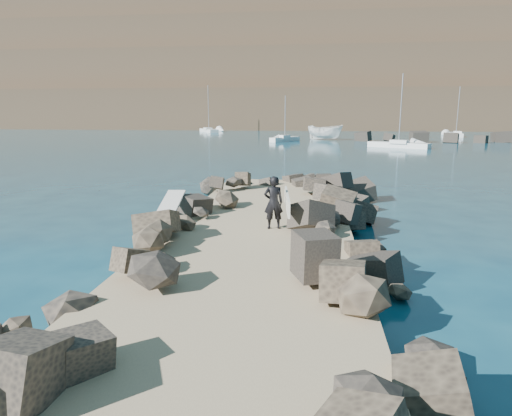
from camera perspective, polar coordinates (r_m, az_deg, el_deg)
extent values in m
plane|color=#0F384C|center=(15.35, 0.45, -4.71)|extent=(800.00, 800.00, 0.00)
cube|color=#8C7759|center=(13.37, -0.52, -5.93)|extent=(6.00, 26.00, 0.60)
cube|color=black|center=(14.42, -11.79, -4.01)|extent=(2.60, 22.00, 1.00)
cube|color=black|center=(13.74, 11.88, -4.82)|extent=(2.60, 22.00, 1.00)
cube|color=#2D4919|center=(175.19, 10.00, 15.66)|extent=(360.00, 140.00, 32.00)
cube|color=silver|center=(16.50, -10.69, 0.00)|extent=(0.88, 2.66, 0.09)
imported|color=white|center=(72.70, 8.62, 9.35)|extent=(6.39, 4.98, 2.34)
imported|color=black|center=(14.98, 2.20, 0.68)|extent=(0.71, 0.55, 1.75)
cube|color=silver|center=(14.94, 3.92, 0.83)|extent=(0.30, 2.17, 0.68)
cube|color=silver|center=(59.09, 17.39, 7.45)|extent=(7.25, 5.18, 0.80)
cylinder|color=gray|center=(58.94, 17.66, 11.76)|extent=(0.12, 0.12, 8.19)
cube|color=silver|center=(58.61, 17.50, 7.90)|extent=(2.40, 2.08, 0.44)
cube|color=silver|center=(88.79, 23.70, 8.35)|extent=(2.79, 7.39, 0.80)
cylinder|color=gray|center=(88.69, 23.94, 11.14)|extent=(0.12, 0.12, 7.95)
cube|color=silver|center=(87.95, 23.88, 8.64)|extent=(1.48, 2.19, 0.44)
cube|color=silver|center=(68.05, 3.62, 8.51)|extent=(4.31, 5.02, 0.80)
cylinder|color=gray|center=(67.92, 3.66, 11.32)|extent=(0.12, 0.12, 5.99)
cube|color=silver|center=(67.51, 3.60, 8.90)|extent=(1.63, 1.74, 0.44)
cube|color=silver|center=(99.17, -5.91, 9.57)|extent=(5.62, 8.13, 0.80)
cylinder|color=gray|center=(99.08, -5.97, 12.41)|extent=(0.12, 0.12, 9.12)
cube|color=silver|center=(98.30, -6.03, 9.84)|extent=(2.29, 2.67, 0.44)
cube|color=white|center=(174.26, -7.56, 21.72)|extent=(10.00, 8.00, 4.00)
cube|color=white|center=(182.00, 6.76, 21.24)|extent=(8.00, 6.00, 3.50)
cube|color=white|center=(168.61, 19.61, 21.49)|extent=(12.00, 7.00, 4.00)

